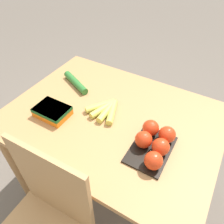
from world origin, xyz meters
TOP-DOWN VIEW (x-y plane):
  - ground_plane at (0.00, 0.00)m, footprint 12.00×12.00m
  - dining_table at (0.00, 0.00)m, footprint 1.13×0.85m
  - banana_bunch at (0.05, -0.01)m, footprint 0.19×0.19m
  - tomato_pack at (-0.28, 0.09)m, footprint 0.17×0.26m
  - carrot_bag at (0.28, 0.15)m, footprint 0.18×0.13m
  - cucumber_near at (0.34, -0.13)m, footprint 0.23×0.14m

SIDE VIEW (x-z plane):
  - ground_plane at x=0.00m, z-range 0.00..0.00m
  - dining_table at x=0.00m, z-range 0.26..1.01m
  - banana_bunch at x=0.05m, z-range 0.75..0.79m
  - cucumber_near at x=0.34m, z-range 0.75..0.79m
  - carrot_bag at x=0.28m, z-range 0.76..0.81m
  - tomato_pack at x=-0.28m, z-range 0.75..0.84m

